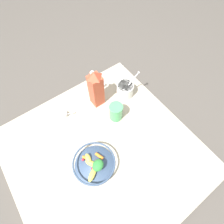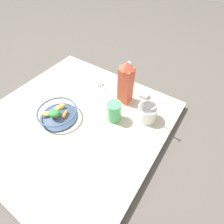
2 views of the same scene
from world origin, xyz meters
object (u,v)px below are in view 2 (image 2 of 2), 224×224
Objects in this scene: fruit_bowl at (57,113)px; spice_jar at (144,96)px; yogurt_tub at (147,112)px; milk_carton at (126,83)px; drinking_cup at (114,111)px.

fruit_bowl reaches higher than spice_jar.
milk_carton is at bearing -17.73° from yogurt_tub.
fruit_bowl is at bearing 52.52° from spice_jar.
yogurt_tub reaches higher than fruit_bowl.
fruit_bowl is 1.13× the size of yogurt_tub.
spice_jar is (-0.35, -0.46, -0.03)m from fruit_bowl.
yogurt_tub is 0.20m from drinking_cup.
milk_carton reaches higher than yogurt_tub.
yogurt_tub is (-0.19, 0.06, -0.09)m from milk_carton.
fruit_bowl is 4.52× the size of spice_jar.
drinking_cup reaches higher than fruit_bowl.
drinking_cup is at bearing 99.84° from milk_carton.
milk_carton is at bearing -125.79° from fruit_bowl.
drinking_cup is (0.16, 0.11, 0.01)m from yogurt_tub.
yogurt_tub is at bearing 120.80° from spice_jar.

